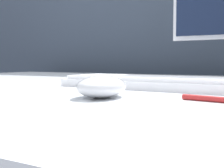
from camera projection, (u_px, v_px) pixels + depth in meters
name	position (u px, v px, depth m)	size (l,w,h in m)	color
partition_panel	(221.00, 85.00, 1.33)	(5.00, 0.03, 1.38)	#333D4C
computer_mouse_near	(102.00, 86.00, 0.47)	(0.09, 0.12, 0.03)	silver
keyboard	(152.00, 82.00, 0.64)	(0.39, 0.16, 0.02)	white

